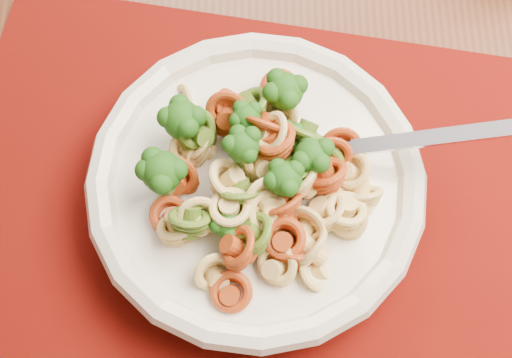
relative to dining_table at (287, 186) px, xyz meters
name	(u,v)px	position (x,y,z in m)	size (l,w,h in m)	color
dining_table	(287,186)	(0.00, 0.00, 0.00)	(1.60, 1.30, 0.76)	#512917
placemat	(235,213)	(-0.06, -0.04, 0.11)	(0.43, 0.33, 0.00)	#5A0D03
pasta_bowl	(256,185)	(-0.04, -0.04, 0.14)	(0.24, 0.24, 0.05)	silver
pasta_broccoli_heap	(256,176)	(-0.04, -0.04, 0.15)	(0.20, 0.20, 0.06)	#EFC576
fork	(316,152)	(0.00, -0.04, 0.15)	(0.19, 0.02, 0.01)	silver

